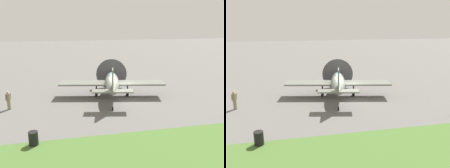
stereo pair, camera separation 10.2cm
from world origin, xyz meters
TOP-DOWN VIEW (x-y plane):
  - ground_plane at (0.00, 0.00)m, footprint 160.00×160.00m
  - airplane_lead at (-0.58, 1.23)m, footprint 11.00×8.78m
  - ground_crew_chief at (-10.35, -0.27)m, footprint 0.40×0.54m
  - fuel_drum at (-7.55, -7.32)m, footprint 0.60×0.60m

SIDE VIEW (x-z plane):
  - ground_plane at x=0.00m, z-range 0.00..0.00m
  - fuel_drum at x=-7.55m, z-range 0.00..0.90m
  - ground_crew_chief at x=-10.35m, z-range 0.05..1.78m
  - airplane_lead at x=-0.58m, z-range -0.32..3.58m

